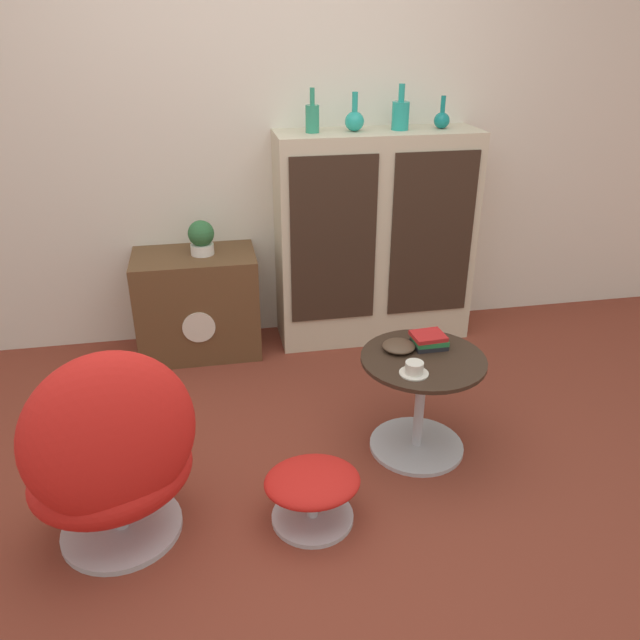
{
  "coord_description": "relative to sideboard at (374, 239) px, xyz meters",
  "views": [
    {
      "loc": [
        -0.36,
        -1.93,
        1.79
      ],
      "look_at": [
        0.12,
        0.59,
        0.55
      ],
      "focal_mm": 35.0,
      "sensor_mm": 36.0,
      "label": 1
    }
  ],
  "objects": [
    {
      "name": "book_stack",
      "position": [
        -0.04,
        -1.08,
        -0.11
      ],
      "size": [
        0.15,
        0.13,
        0.06
      ],
      "color": "black",
      "rests_on": "coffee_table"
    },
    {
      "name": "egg_chair",
      "position": [
        -1.37,
        -1.51,
        -0.23
      ],
      "size": [
        0.74,
        0.71,
        0.83
      ],
      "color": "#B7B7BC",
      "rests_on": "ground_plane"
    },
    {
      "name": "teacup",
      "position": [
        -0.18,
        -1.3,
        -0.12
      ],
      "size": [
        0.12,
        0.12,
        0.05
      ],
      "color": "silver",
      "rests_on": "coffee_table"
    },
    {
      "name": "ground_plane",
      "position": [
        -0.61,
        -1.47,
        -0.62
      ],
      "size": [
        12.0,
        12.0,
        0.0
      ],
      "primitive_type": "plane",
      "color": "brown"
    },
    {
      "name": "tv_console",
      "position": [
        -1.06,
        -0.03,
        -0.32
      ],
      "size": [
        0.69,
        0.43,
        0.6
      ],
      "color": "brown",
      "rests_on": "ground_plane"
    },
    {
      "name": "bowl",
      "position": [
        -0.18,
        -1.09,
        -0.13
      ],
      "size": [
        0.15,
        0.15,
        0.04
      ],
      "color": "#4C3828",
      "rests_on": "coffee_table"
    },
    {
      "name": "coffee_table",
      "position": [
        -0.1,
        -1.18,
        -0.34
      ],
      "size": [
        0.54,
        0.54,
        0.48
      ],
      "color": "#B7B7BC",
      "rests_on": "ground_plane"
    },
    {
      "name": "potted_plant",
      "position": [
        -1.0,
        -0.03,
        0.08
      ],
      "size": [
        0.14,
        0.14,
        0.19
      ],
      "color": "silver",
      "rests_on": "tv_console"
    },
    {
      "name": "sideboard",
      "position": [
        0.0,
        0.0,
        0.0
      ],
      "size": [
        1.14,
        0.37,
        1.24
      ],
      "color": "beige",
      "rests_on": "ground_plane"
    },
    {
      "name": "wall_back",
      "position": [
        -0.61,
        0.21,
        0.68
      ],
      "size": [
        6.4,
        0.06,
        2.6
      ],
      "color": "silver",
      "rests_on": "ground_plane"
    },
    {
      "name": "ottoman",
      "position": [
        -0.65,
        -1.54,
        -0.46
      ],
      "size": [
        0.38,
        0.33,
        0.23
      ],
      "color": "#B7B7BC",
      "rests_on": "ground_plane"
    },
    {
      "name": "vase_leftmost",
      "position": [
        -0.37,
        0.0,
        0.7
      ],
      "size": [
        0.07,
        0.07,
        0.23
      ],
      "color": "#2D8E6B",
      "rests_on": "sideboard"
    },
    {
      "name": "vase_inner_right",
      "position": [
        0.12,
        0.0,
        0.7
      ],
      "size": [
        0.1,
        0.1,
        0.24
      ],
      "color": "teal",
      "rests_on": "sideboard"
    },
    {
      "name": "vase_inner_left",
      "position": [
        -0.14,
        0.0,
        0.68
      ],
      "size": [
        0.1,
        0.1,
        0.2
      ],
      "color": "teal",
      "rests_on": "sideboard"
    },
    {
      "name": "vase_rightmost",
      "position": [
        0.36,
        0.0,
        0.67
      ],
      "size": [
        0.09,
        0.09,
        0.17
      ],
      "color": "#147A75",
      "rests_on": "sideboard"
    }
  ]
}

